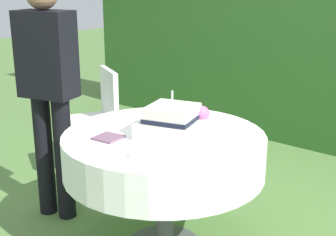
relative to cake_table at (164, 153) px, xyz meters
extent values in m
cube|color=#336628|center=(0.00, 2.47, 0.52)|extent=(5.77, 0.60, 2.26)
cylinder|color=#4C4C51|center=(0.00, 0.00, -0.26)|extent=(0.10, 0.10, 0.70)
cylinder|color=brown|center=(0.00, 0.00, 0.10)|extent=(1.14, 1.14, 0.03)
cylinder|color=white|center=(0.00, 0.00, 0.00)|extent=(1.17, 1.17, 0.23)
cube|color=silver|center=(0.05, 0.01, 0.16)|extent=(0.42, 0.42, 0.09)
cube|color=silver|center=(0.05, 0.01, 0.25)|extent=(0.32, 0.32, 0.09)
cube|color=black|center=(0.05, 0.01, 0.22)|extent=(0.33, 0.33, 0.02)
sphere|color=#C6599E|center=(0.14, 0.17, 0.23)|extent=(0.09, 0.09, 0.09)
cylinder|color=silver|center=(0.05, 0.01, 0.34)|extent=(0.01, 0.01, 0.09)
cylinder|color=white|center=(0.23, 0.32, 0.12)|extent=(0.10, 0.10, 0.01)
cylinder|color=white|center=(0.13, -0.34, 0.12)|extent=(0.12, 0.12, 0.01)
cube|color=#6B4C60|center=(-0.18, -0.26, 0.12)|extent=(0.16, 0.16, 0.01)
cylinder|color=white|center=(-1.38, 0.35, -0.39)|extent=(0.03, 0.03, 0.45)
cylinder|color=white|center=(-1.10, 0.20, -0.39)|extent=(0.03, 0.03, 0.45)
cylinder|color=white|center=(-1.24, 0.64, -0.39)|extent=(0.03, 0.03, 0.45)
cylinder|color=white|center=(-0.95, 0.49, -0.39)|extent=(0.03, 0.03, 0.45)
cube|color=white|center=(-1.17, 0.42, -0.14)|extent=(0.54, 0.54, 0.04)
cube|color=white|center=(-1.08, 0.58, 0.08)|extent=(0.37, 0.22, 0.40)
cylinder|color=black|center=(-0.92, -0.19, -0.19)|extent=(0.12, 0.12, 0.85)
cylinder|color=black|center=(-0.76, -0.15, -0.19)|extent=(0.12, 0.12, 0.85)
cube|color=black|center=(-0.84, -0.17, 0.51)|extent=(0.40, 0.29, 0.55)
camera|label=1|loc=(1.65, -1.92, 0.98)|focal=49.87mm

